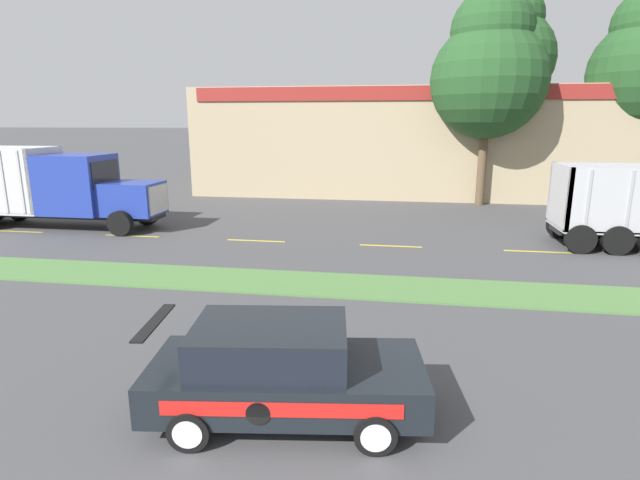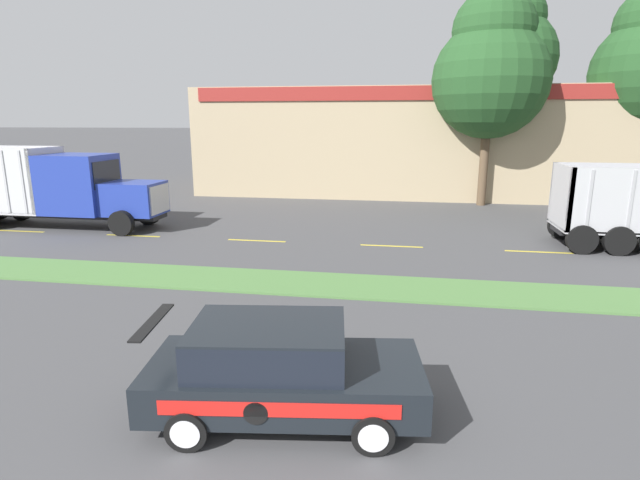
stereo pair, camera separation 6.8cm
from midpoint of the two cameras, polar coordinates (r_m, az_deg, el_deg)
grass_verge at (r=14.67m, az=3.63°, el=-5.24°), size 120.00×2.17×0.06m
centre_line_1 at (r=25.55m, az=-31.05°, el=0.88°), size 2.40×0.14×0.01m
centre_line_2 at (r=22.44m, az=-20.48°, el=0.47°), size 2.40×0.14×0.01m
centre_line_3 at (r=20.31m, az=-7.14°, el=-0.07°), size 2.40×0.14×0.01m
centre_line_4 at (r=19.49m, az=8.26°, el=-0.68°), size 2.40×0.14×0.01m
centre_line_5 at (r=20.14m, az=23.81°, el=-1.25°), size 2.40×0.14×0.01m
dump_truck_mid at (r=25.23m, az=-27.41°, el=5.06°), size 10.98×2.61×3.58m
rally_car at (r=8.32m, az=-4.36°, el=-14.56°), size 4.60×2.46×1.65m
store_building_backdrop at (r=36.04m, az=10.91°, el=11.09°), size 27.92×12.10×6.70m
tree_behind_left at (r=29.91m, az=19.02°, el=18.06°), size 6.25×6.25×11.53m
tree_behind_centre at (r=31.26m, az=20.86°, el=19.68°), size 5.19×5.19×11.96m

